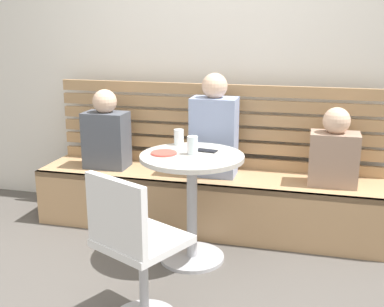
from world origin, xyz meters
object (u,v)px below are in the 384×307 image
Objects in this scene: booth_bench at (209,201)px; phone_on_table at (206,151)px; person_child_middle at (106,133)px; person_child_left at (334,152)px; cafe_table at (192,187)px; cup_glass_tall at (193,145)px; plate_small at (164,153)px; cup_water_clear at (179,137)px; white_chair at (134,246)px; person_adult at (214,130)px.

phone_on_table reaches higher than booth_bench.
person_child_left is at bearing -0.09° from person_child_middle.
cafe_table is at bearing -89.62° from booth_bench.
cup_glass_tall reaches higher than plate_small.
cafe_table is at bearing 8.30° from plate_small.
cup_water_clear is (0.69, -0.30, 0.08)m from person_child_middle.
white_chair is at bearing -126.77° from person_child_left.
booth_bench is at bearing -155.99° from person_adult.
person_child_left reaches higher than phone_on_table.
phone_on_table is (-0.83, -0.42, 0.06)m from person_child_left.
cup_glass_tall is 0.27m from cup_water_clear.
person_child_left reaches higher than cup_water_clear.
plate_small is (-0.19, -0.03, 0.23)m from cafe_table.
person_child_left is 3.30× the size of plate_small.
person_child_middle is 4.48× the size of phone_on_table.
cup_glass_tall is at bearing 11.89° from plate_small.
person_child_left is 0.89× the size of person_child_middle.
cup_glass_tall is (-0.00, 0.01, 0.28)m from cafe_table.
white_chair is 1.40m from person_adult.
person_adult is 5.53× the size of phone_on_table.
cup_glass_tall is at bearing 95.52° from cafe_table.
booth_bench is 0.78m from cup_glass_tall.
cup_water_clear is at bearing 125.40° from cup_glass_tall.
plate_small is at bearing -168.11° from cup_glass_tall.
cup_water_clear is (-0.16, 0.23, 0.28)m from cafe_table.
plate_small is 0.29m from phone_on_table.
white_chair is 1.69m from person_child_left.
plate_small is at bearing -171.70° from cafe_table.
cup_glass_tall is (-0.03, -0.53, 0.01)m from person_adult.
phone_on_table is at bearing -153.11° from person_child_left.
cup_water_clear reaches higher than phone_on_table.
booth_bench is 0.79m from plate_small.
cup_glass_tall reaches higher than cafe_table.
person_child_left is at bearing 15.68° from cup_water_clear.
cup_water_clear reaches higher than plate_small.
person_child_middle is at bearing -179.30° from person_adult.
person_child_left is 0.94m from phone_on_table.
white_chair is 1.10× the size of person_adult.
white_chair is 0.83m from plate_small.
cafe_table is 0.82m from white_chair.
cup_water_clear is at bearing 124.21° from cafe_table.
person_child_left is 1.05m from cup_glass_tall.
plate_small is 1.21× the size of phone_on_table.
person_child_middle reaches higher than booth_bench.
cup_glass_tall is 0.71× the size of plate_small.
person_adult reaches higher than person_child_left.
booth_bench is at bearing 85.82° from white_chair.
person_adult is (0.13, 1.35, 0.32)m from white_chair.
phone_on_table is (0.07, -0.42, 0.52)m from booth_bench.
phone_on_table is at bearing -24.90° from person_child_middle.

